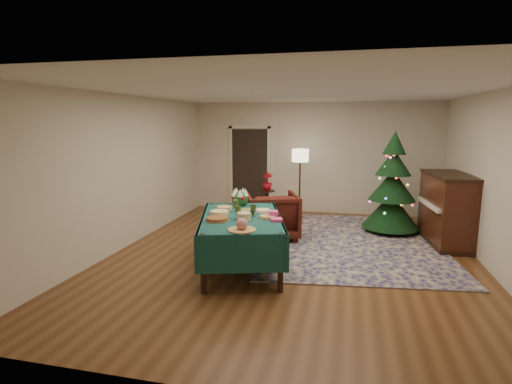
% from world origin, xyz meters
% --- Properties ---
extents(room_shell, '(7.00, 7.00, 7.00)m').
position_xyz_m(room_shell, '(0.00, 0.00, 1.35)').
color(room_shell, '#593319').
rests_on(room_shell, ground).
extents(doorway, '(1.08, 0.04, 2.16)m').
position_xyz_m(doorway, '(-1.60, 3.48, 1.10)').
color(doorway, black).
rests_on(doorway, ground).
extents(rug, '(3.68, 4.55, 0.02)m').
position_xyz_m(rug, '(0.92, 1.08, 0.01)').
color(rug, '#181652').
rests_on(rug, ground).
extents(buffet_table, '(1.74, 2.33, 0.81)m').
position_xyz_m(buffet_table, '(-0.70, -0.64, 0.65)').
color(buffet_table, black).
rests_on(buffet_table, ground).
extents(platter_0, '(0.38, 0.38, 0.17)m').
position_xyz_m(platter_0, '(-0.47, -1.42, 0.88)').
color(platter_0, silver).
rests_on(platter_0, buffet_table).
extents(platter_1, '(0.37, 0.37, 0.06)m').
position_xyz_m(platter_1, '(-0.95, -1.00, 0.84)').
color(platter_1, silver).
rests_on(platter_1, buffet_table).
extents(platter_2, '(0.25, 0.25, 0.11)m').
position_xyz_m(platter_2, '(-0.59, -0.84, 0.86)').
color(platter_2, silver).
rests_on(platter_2, buffet_table).
extents(platter_3, '(0.28, 0.28, 0.05)m').
position_xyz_m(platter_3, '(-0.27, -0.68, 0.83)').
color(platter_3, silver).
rests_on(platter_3, buffet_table).
extents(platter_4, '(0.34, 0.34, 0.06)m').
position_xyz_m(platter_4, '(-1.06, -0.58, 0.84)').
color(platter_4, silver).
rests_on(platter_4, buffet_table).
extents(platter_5, '(0.28, 0.28, 0.08)m').
position_xyz_m(platter_5, '(-0.64, -0.49, 0.85)').
color(platter_5, silver).
rests_on(platter_5, buffet_table).
extents(platter_6, '(0.28, 0.28, 0.05)m').
position_xyz_m(platter_6, '(-0.43, -0.28, 0.83)').
color(platter_6, silver).
rests_on(platter_6, buffet_table).
extents(platter_7, '(0.30, 0.30, 0.05)m').
position_xyz_m(platter_7, '(-1.10, -0.21, 0.83)').
color(platter_7, silver).
rests_on(platter_7, buffet_table).
extents(goblet_0, '(0.09, 0.09, 0.19)m').
position_xyz_m(goblet_0, '(-0.87, -0.34, 0.91)').
color(goblet_0, '#2D471E').
rests_on(goblet_0, buffet_table).
extents(goblet_1, '(0.09, 0.09, 0.19)m').
position_xyz_m(goblet_1, '(-0.51, -0.60, 0.91)').
color(goblet_1, '#2D471E').
rests_on(goblet_1, buffet_table).
extents(goblet_2, '(0.09, 0.09, 0.19)m').
position_xyz_m(goblet_2, '(-0.71, -0.76, 0.91)').
color(goblet_2, '#2D471E').
rests_on(goblet_2, buffet_table).
extents(napkin_stack, '(0.20, 0.20, 0.04)m').
position_xyz_m(napkin_stack, '(-0.12, -0.81, 0.83)').
color(napkin_stack, '#EE427F').
rests_on(napkin_stack, buffet_table).
extents(gift_box, '(0.16, 0.16, 0.11)m').
position_xyz_m(gift_box, '(-0.20, -0.61, 0.86)').
color(gift_box, '#F143A3').
rests_on(gift_box, buffet_table).
extents(centerpiece, '(0.29, 0.29, 0.33)m').
position_xyz_m(centerpiece, '(-0.93, 0.14, 0.95)').
color(centerpiece, '#1E4C1E').
rests_on(centerpiece, buffet_table).
extents(armchair, '(1.21, 1.17, 0.98)m').
position_xyz_m(armchair, '(-0.54, 1.01, 0.49)').
color(armchair, '#42140E').
rests_on(armchair, ground).
extents(floor_lamp, '(0.39, 0.39, 1.61)m').
position_xyz_m(floor_lamp, '(-0.24, 2.88, 1.36)').
color(floor_lamp, '#A57F3F').
rests_on(floor_lamp, ground).
extents(side_table, '(0.36, 0.36, 0.65)m').
position_xyz_m(side_table, '(-0.97, 2.68, 0.31)').
color(side_table, black).
rests_on(side_table, ground).
extents(potted_plant, '(0.23, 0.41, 0.23)m').
position_xyz_m(potted_plant, '(-0.97, 2.68, 0.76)').
color(potted_plant, '#9E0B19').
rests_on(potted_plant, side_table).
extents(christmas_tree, '(1.27, 1.27, 2.05)m').
position_xyz_m(christmas_tree, '(1.74, 2.00, 0.92)').
color(christmas_tree, black).
rests_on(christmas_tree, ground).
extents(piano, '(0.86, 1.57, 1.31)m').
position_xyz_m(piano, '(2.66, 1.40, 0.64)').
color(piano, black).
rests_on(piano, ground).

